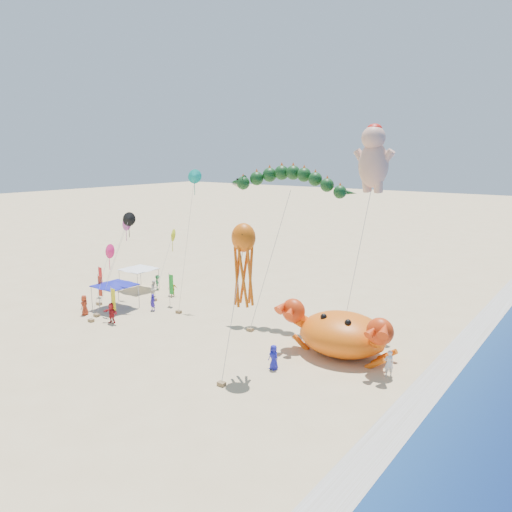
{
  "coord_description": "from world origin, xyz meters",
  "views": [
    {
      "loc": [
        20.33,
        -28.35,
        14.3
      ],
      "look_at": [
        -2.0,
        2.0,
        6.5
      ],
      "focal_mm": 35.0,
      "sensor_mm": 36.0,
      "label": 1
    }
  ],
  "objects_px": {
    "crab_inflatable": "(342,333)",
    "cherub_kite": "(373,157)",
    "dragon_kite": "(289,184)",
    "octopus_kite": "(243,259)",
    "canopy_blue": "(115,283)",
    "canopy_white": "(139,267)"
  },
  "relations": [
    {
      "from": "canopy_blue",
      "to": "dragon_kite",
      "type": "bearing_deg",
      "value": 22.54
    },
    {
      "from": "cherub_kite",
      "to": "canopy_white",
      "type": "relative_size",
      "value": 4.78
    },
    {
      "from": "crab_inflatable",
      "to": "canopy_blue",
      "type": "relative_size",
      "value": 2.42
    },
    {
      "from": "dragon_kite",
      "to": "cherub_kite",
      "type": "relative_size",
      "value": 0.78
    },
    {
      "from": "dragon_kite",
      "to": "cherub_kite",
      "type": "xyz_separation_m",
      "value": [
        5.9,
        2.96,
        2.22
      ]
    },
    {
      "from": "cherub_kite",
      "to": "canopy_white",
      "type": "height_order",
      "value": "cherub_kite"
    },
    {
      "from": "cherub_kite",
      "to": "octopus_kite",
      "type": "bearing_deg",
      "value": -102.06
    },
    {
      "from": "cherub_kite",
      "to": "octopus_kite",
      "type": "distance_m",
      "value": 14.79
    },
    {
      "from": "canopy_blue",
      "to": "canopy_white",
      "type": "xyz_separation_m",
      "value": [
        -3.32,
        5.72,
        -0.0
      ]
    },
    {
      "from": "dragon_kite",
      "to": "canopy_blue",
      "type": "height_order",
      "value": "dragon_kite"
    },
    {
      "from": "crab_inflatable",
      "to": "dragon_kite",
      "type": "distance_m",
      "value": 12.82
    },
    {
      "from": "crab_inflatable",
      "to": "cherub_kite",
      "type": "xyz_separation_m",
      "value": [
        -1.08,
        6.62,
        12.34
      ]
    },
    {
      "from": "crab_inflatable",
      "to": "cherub_kite",
      "type": "bearing_deg",
      "value": 99.27
    },
    {
      "from": "dragon_kite",
      "to": "octopus_kite",
      "type": "distance_m",
      "value": 11.35
    },
    {
      "from": "crab_inflatable",
      "to": "octopus_kite",
      "type": "xyz_separation_m",
      "value": [
        -3.87,
        -6.47,
        6.03
      ]
    },
    {
      "from": "canopy_white",
      "to": "crab_inflatable",
      "type": "bearing_deg",
      "value": -7.0
    },
    {
      "from": "cherub_kite",
      "to": "canopy_white",
      "type": "distance_m",
      "value": 27.14
    },
    {
      "from": "crab_inflatable",
      "to": "cherub_kite",
      "type": "height_order",
      "value": "cherub_kite"
    },
    {
      "from": "octopus_kite",
      "to": "canopy_blue",
      "type": "height_order",
      "value": "octopus_kite"
    },
    {
      "from": "dragon_kite",
      "to": "canopy_blue",
      "type": "xyz_separation_m",
      "value": [
        -15.07,
        -6.26,
        -9.36
      ]
    },
    {
      "from": "canopy_white",
      "to": "dragon_kite",
      "type": "bearing_deg",
      "value": 1.68
    },
    {
      "from": "crab_inflatable",
      "to": "cherub_kite",
      "type": "distance_m",
      "value": 14.04
    }
  ]
}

